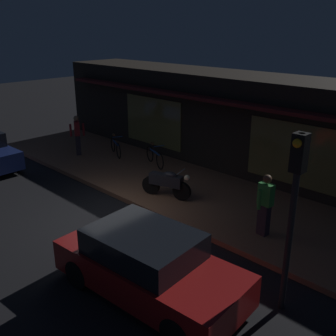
% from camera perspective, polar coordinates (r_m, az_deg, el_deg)
% --- Properties ---
extents(ground_plane, '(60.00, 60.00, 0.00)m').
position_cam_1_polar(ground_plane, '(11.81, -8.91, -6.97)').
color(ground_plane, black).
extents(sidewalk_slab, '(18.00, 4.00, 0.15)m').
position_cam_1_polar(sidewalk_slab, '(13.59, 1.16, -2.65)').
color(sidewalk_slab, brown).
rests_on(sidewalk_slab, ground_plane).
extents(storefront_building, '(18.00, 3.30, 3.60)m').
position_cam_1_polar(storefront_building, '(15.60, 9.81, 6.73)').
color(storefront_building, black).
rests_on(storefront_building, ground_plane).
extents(motorcycle, '(1.66, 0.73, 0.97)m').
position_cam_1_polar(motorcycle, '(12.38, -0.15, -2.12)').
color(motorcycle, black).
rests_on(motorcycle, sidewalk_slab).
extents(bicycle_parked, '(1.52, 0.74, 0.91)m').
position_cam_1_polar(bicycle_parked, '(16.66, -7.62, 3.07)').
color(bicycle_parked, black).
rests_on(bicycle_parked, sidewalk_slab).
extents(bicycle_extra, '(1.56, 0.67, 0.91)m').
position_cam_1_polar(bicycle_extra, '(15.28, -1.94, 1.68)').
color(bicycle_extra, black).
rests_on(bicycle_extra, sidewalk_slab).
extents(person_photographer, '(0.44, 0.57, 1.67)m').
position_cam_1_polar(person_photographer, '(16.87, -13.02, 4.79)').
color(person_photographer, '#28232D').
rests_on(person_photographer, sidewalk_slab).
extents(person_bystander, '(0.40, 0.62, 1.67)m').
position_cam_1_polar(person_bystander, '(10.35, 13.92, -5.06)').
color(person_bystander, '#28232D').
rests_on(person_bystander, sidewalk_slab).
extents(traffic_light_pole, '(0.24, 0.33, 3.60)m').
position_cam_1_polar(traffic_light_pole, '(7.36, 17.88, -3.64)').
color(traffic_light_pole, black).
rests_on(traffic_light_pole, ground_plane).
extents(parked_car_far, '(4.22, 2.07, 1.42)m').
position_cam_1_polar(parked_car_far, '(8.28, -2.94, -13.81)').
color(parked_car_far, black).
rests_on(parked_car_far, ground_plane).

